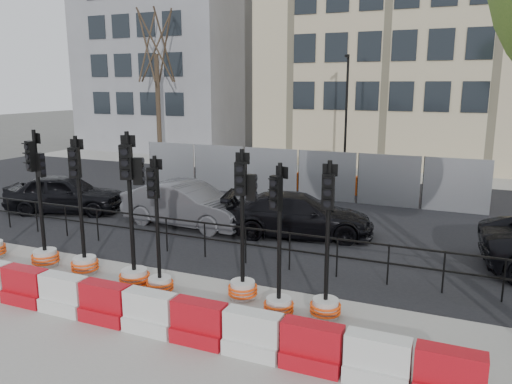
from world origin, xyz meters
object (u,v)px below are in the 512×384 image
at_px(car_a, 65,194).
at_px(car_c, 298,215).
at_px(traffic_signal_d, 133,252).
at_px(traffic_signal_h, 326,287).

height_order(car_a, car_c, car_a).
relative_size(traffic_signal_d, traffic_signal_h, 1.13).
relative_size(traffic_signal_h, car_a, 0.71).
distance_m(traffic_signal_h, car_a, 11.77).
xyz_separation_m(traffic_signal_h, car_a, (-10.91, 4.41, 0.05)).
distance_m(traffic_signal_d, traffic_signal_h, 4.43).
height_order(traffic_signal_h, car_c, traffic_signal_h).
bearing_deg(traffic_signal_d, car_a, 125.10).
bearing_deg(traffic_signal_h, car_a, 151.30).
relative_size(car_a, car_c, 0.92).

